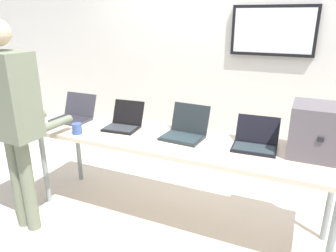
{
  "coord_description": "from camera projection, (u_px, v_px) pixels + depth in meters",
  "views": [
    {
      "loc": [
        0.98,
        -2.3,
        1.78
      ],
      "look_at": [
        -0.03,
        -0.05,
        0.92
      ],
      "focal_mm": 33.79,
      "sensor_mm": 36.0,
      "label": 1
    }
  ],
  "objects": [
    {
      "name": "workbench",
      "position": [
        174.0,
        144.0,
        2.7
      ],
      "size": [
        2.73,
        0.7,
        0.8
      ],
      "color": "beige",
      "rests_on": "ground"
    },
    {
      "name": "person",
      "position": [
        11.0,
        111.0,
        2.49
      ],
      "size": [
        0.46,
        0.61,
        1.76
      ],
      "color": "slate",
      "rests_on": "ground"
    },
    {
      "name": "back_wall",
      "position": [
        215.0,
        65.0,
        3.49
      ],
      "size": [
        8.0,
        0.11,
        2.51
      ],
      "color": "silver",
      "rests_on": "ground"
    },
    {
      "name": "laptop_station_0",
      "position": [
        74.0,
        114.0,
        3.15
      ],
      "size": [
        0.36,
        0.33,
        0.24
      ],
      "color": "#38373F",
      "rests_on": "workbench"
    },
    {
      "name": "equipment_box",
      "position": [
        321.0,
        131.0,
        2.29
      ],
      "size": [
        0.42,
        0.38,
        0.38
      ],
      "color": "#5C545B",
      "rests_on": "workbench"
    },
    {
      "name": "ground",
      "position": [
        173.0,
        220.0,
        2.95
      ],
      "size": [
        8.0,
        8.0,
        0.04
      ],
      "primitive_type": "cube",
      "color": "beige"
    },
    {
      "name": "laptop_station_2",
      "position": [
        185.0,
        130.0,
        2.69
      ],
      "size": [
        0.36,
        0.36,
        0.26
      ],
      "color": "#21282A",
      "rests_on": "workbench"
    },
    {
      "name": "coffee_mug",
      "position": [
        77.0,
        129.0,
        2.76
      ],
      "size": [
        0.08,
        0.08,
        0.09
      ],
      "color": "#3A5696",
      "rests_on": "workbench"
    },
    {
      "name": "laptop_station_1",
      "position": [
        124.0,
        122.0,
        2.91
      ],
      "size": [
        0.32,
        0.34,
        0.23
      ],
      "color": "black",
      "rests_on": "workbench"
    },
    {
      "name": "laptop_station_3",
      "position": [
        255.0,
        141.0,
        2.48
      ],
      "size": [
        0.35,
        0.34,
        0.22
      ],
      "color": "black",
      "rests_on": "workbench"
    }
  ]
}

